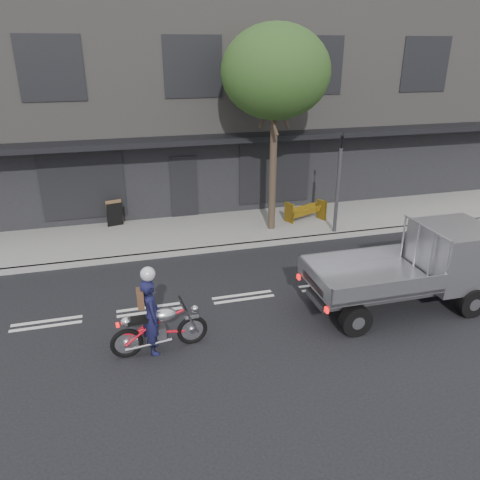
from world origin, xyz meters
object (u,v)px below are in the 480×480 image
Objects in this scene: construction_barrier at (308,212)px; street_tree at (275,73)px; traffic_light_pole at (338,189)px; motorcycle at (160,327)px; rider at (151,316)px; flatbed_ute at (438,259)px; sandwich_board at (115,215)px.

street_tree is at bearing -172.24° from construction_barrier.
construction_barrier is at bearing 118.46° from traffic_light_pole.
street_tree is 8.81m from motorcycle.
rider is 8.64m from construction_barrier.
sandwich_board is (-7.60, 7.30, -0.61)m from flatbed_ute.
sandwich_board is at bearing 161.26° from traffic_light_pole.
rider is 1.25× the size of construction_barrier.
street_tree is at bearing -43.45° from rider.
rider is 7.55m from sandwich_board.
flatbed_ute is at bearing -85.76° from traffic_light_pole.
motorcycle is 1.54× the size of construction_barrier.
motorcycle is (-6.51, -5.06, -1.10)m from traffic_light_pole.
rider is (-4.66, -5.91, -4.43)m from street_tree.
traffic_light_pole is 2.58× the size of construction_barrier.
sandwich_board reaches higher than construction_barrier.
flatbed_ute reaches higher than sandwich_board.
construction_barrier is at bearing -50.13° from rider.
traffic_light_pole is at bearing 94.42° from flatbed_ute.
traffic_light_pole is 4.87m from flatbed_ute.
street_tree is at bearing 47.46° from motorcycle.
rider reaches higher than motorcycle.
street_tree is at bearing -29.94° from sandwich_board.
rider reaches higher than sandwich_board.
traffic_light_pole is 7.72m from sandwich_board.
traffic_light_pole is at bearing -31.64° from sandwich_board.
construction_barrier is (-0.93, 5.88, -0.67)m from flatbed_ute.
motorcycle is at bearing -95.18° from rider.
flatbed_ute is (0.36, -4.84, -0.45)m from traffic_light_pole.
sandwich_board is (-0.58, 7.52, -0.26)m from rider.
traffic_light_pole is at bearing 32.67° from motorcycle.
rider is at bearing -142.76° from traffic_light_pole.
flatbed_ute is at bearing -81.06° from construction_barrier.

